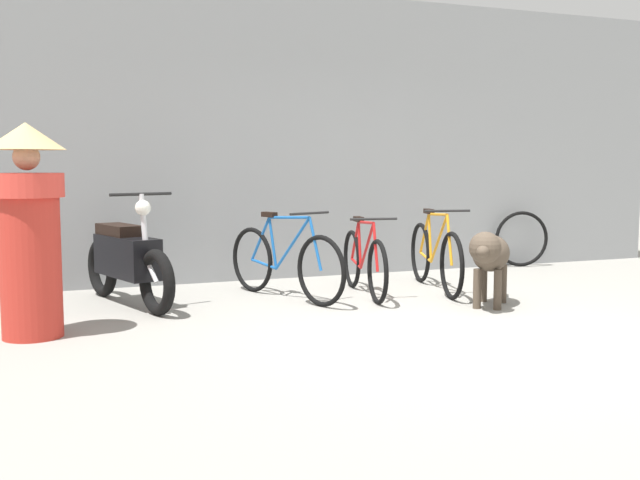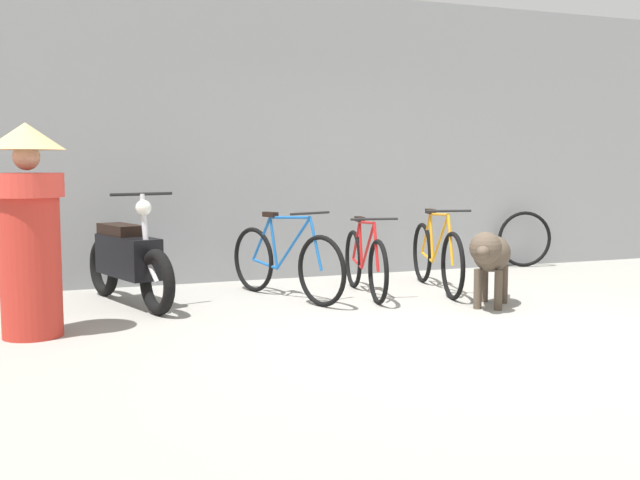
{
  "view_description": "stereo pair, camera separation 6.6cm",
  "coord_description": "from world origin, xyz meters",
  "px_view_note": "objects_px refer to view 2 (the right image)",
  "views": [
    {
      "loc": [
        -3.11,
        -4.99,
        1.3
      ],
      "look_at": [
        -0.76,
        1.03,
        0.65
      ],
      "focal_mm": 42.0,
      "sensor_mm": 36.0,
      "label": 1
    },
    {
      "loc": [
        -3.05,
        -5.01,
        1.3
      ],
      "look_at": [
        -0.76,
        1.03,
        0.65
      ],
      "focal_mm": 42.0,
      "sensor_mm": 36.0,
      "label": 2
    }
  ],
  "objects_px": {
    "motorcycle": "(128,260)",
    "bicycle_0": "(285,262)",
    "bicycle_1": "(365,262)",
    "stray_dog": "(490,255)",
    "person_in_robes": "(29,223)",
    "spare_tire_right": "(525,239)",
    "bicycle_2": "(436,256)"
  },
  "relations": [
    {
      "from": "bicycle_0",
      "to": "person_in_robes",
      "type": "xyz_separation_m",
      "value": [
        -2.3,
        -0.86,
        0.51
      ]
    },
    {
      "from": "spare_tire_right",
      "to": "bicycle_0",
      "type": "bearing_deg",
      "value": -163.02
    },
    {
      "from": "bicycle_0",
      "to": "person_in_robes",
      "type": "relative_size",
      "value": 1.03
    },
    {
      "from": "motorcycle",
      "to": "stray_dog",
      "type": "distance_m",
      "value": 3.33
    },
    {
      "from": "bicycle_2",
      "to": "motorcycle",
      "type": "bearing_deg",
      "value": -82.55
    },
    {
      "from": "motorcycle",
      "to": "spare_tire_right",
      "type": "bearing_deg",
      "value": 83.07
    },
    {
      "from": "bicycle_1",
      "to": "stray_dog",
      "type": "xyz_separation_m",
      "value": [
        0.8,
        -1.0,
        0.15
      ]
    },
    {
      "from": "bicycle_1",
      "to": "person_in_robes",
      "type": "height_order",
      "value": "person_in_robes"
    },
    {
      "from": "motorcycle",
      "to": "person_in_robes",
      "type": "distance_m",
      "value": 1.42
    },
    {
      "from": "bicycle_0",
      "to": "bicycle_2",
      "type": "relative_size",
      "value": 0.96
    },
    {
      "from": "bicycle_0",
      "to": "stray_dog",
      "type": "bearing_deg",
      "value": 35.84
    },
    {
      "from": "bicycle_1",
      "to": "motorcycle",
      "type": "xyz_separation_m",
      "value": [
        -2.27,
        0.31,
        0.09
      ]
    },
    {
      "from": "bicycle_2",
      "to": "bicycle_1",
      "type": "bearing_deg",
      "value": -76.35
    },
    {
      "from": "bicycle_1",
      "to": "person_in_robes",
      "type": "relative_size",
      "value": 0.98
    },
    {
      "from": "stray_dog",
      "to": "spare_tire_right",
      "type": "relative_size",
      "value": 1.27
    },
    {
      "from": "bicycle_0",
      "to": "stray_dog",
      "type": "xyz_separation_m",
      "value": [
        1.6,
        -1.1,
        0.13
      ]
    },
    {
      "from": "bicycle_0",
      "to": "stray_dog",
      "type": "distance_m",
      "value": 1.95
    },
    {
      "from": "bicycle_0",
      "to": "spare_tire_right",
      "type": "relative_size",
      "value": 2.33
    },
    {
      "from": "bicycle_1",
      "to": "stray_dog",
      "type": "height_order",
      "value": "bicycle_1"
    },
    {
      "from": "bicycle_2",
      "to": "stray_dog",
      "type": "distance_m",
      "value": 1.02
    },
    {
      "from": "bicycle_1",
      "to": "bicycle_2",
      "type": "bearing_deg",
      "value": 100.24
    },
    {
      "from": "motorcycle",
      "to": "spare_tire_right",
      "type": "xyz_separation_m",
      "value": [
        5.03,
        0.88,
        -0.07
      ]
    },
    {
      "from": "bicycle_0",
      "to": "motorcycle",
      "type": "bearing_deg",
      "value": -117.7
    },
    {
      "from": "bicycle_0",
      "to": "person_in_robes",
      "type": "height_order",
      "value": "person_in_robes"
    },
    {
      "from": "person_in_robes",
      "to": "bicycle_0",
      "type": "bearing_deg",
      "value": -145.34
    },
    {
      "from": "bicycle_0",
      "to": "spare_tire_right",
      "type": "height_order",
      "value": "bicycle_0"
    },
    {
      "from": "motorcycle",
      "to": "bicycle_0",
      "type": "bearing_deg",
      "value": 65.05
    },
    {
      "from": "stray_dog",
      "to": "person_in_robes",
      "type": "height_order",
      "value": "person_in_robes"
    },
    {
      "from": "person_in_robes",
      "to": "spare_tire_right",
      "type": "height_order",
      "value": "person_in_robes"
    },
    {
      "from": "person_in_robes",
      "to": "spare_tire_right",
      "type": "relative_size",
      "value": 2.27
    },
    {
      "from": "bicycle_2",
      "to": "motorcycle",
      "type": "relative_size",
      "value": 0.99
    },
    {
      "from": "stray_dog",
      "to": "spare_tire_right",
      "type": "distance_m",
      "value": 2.94
    }
  ]
}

